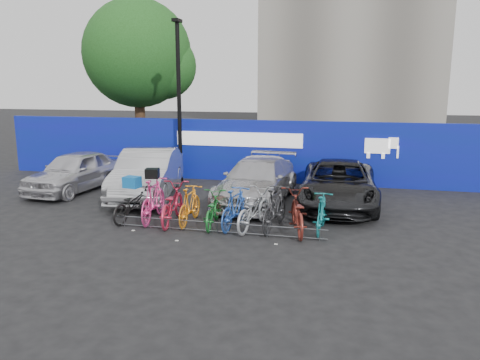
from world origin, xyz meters
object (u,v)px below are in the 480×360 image
(lamppost, at_px, (179,97))
(bike_7, at_px, (275,208))
(bike_8, at_px, (297,212))
(bike_0, at_px, (133,204))
(car_2, at_px, (257,181))
(car_0, at_px, (75,171))
(bike_9, at_px, (321,213))
(car_1, at_px, (148,174))
(bike_rack, at_px, (217,227))
(bike_6, at_px, (254,209))
(bike_1, at_px, (153,200))
(bike_3, at_px, (190,205))
(bike_4, at_px, (212,210))
(bike_5, at_px, (235,208))
(car_3, at_px, (339,184))
(tree, at_px, (142,56))
(bike_2, at_px, (172,204))

(lamppost, bearing_deg, bike_7, -49.41)
(lamppost, distance_m, bike_8, 8.00)
(bike_0, bearing_deg, car_2, -125.54)
(car_0, height_order, bike_9, car_0)
(lamppost, height_order, car_1, lamppost)
(lamppost, relative_size, car_1, 1.25)
(bike_rack, relative_size, bike_6, 2.80)
(bike_1, height_order, bike_6, bike_1)
(car_2, distance_m, bike_0, 4.14)
(bike_rack, bearing_deg, car_2, 84.26)
(lamppost, xyz_separation_m, bike_7, (4.58, -5.34, -2.70))
(car_1, relative_size, bike_0, 2.72)
(bike_3, bearing_deg, bike_4, 172.40)
(bike_0, relative_size, bike_5, 1.00)
(bike_rack, distance_m, car_3, 4.66)
(car_1, distance_m, bike_7, 5.41)
(tree, distance_m, car_0, 8.39)
(bike_1, bearing_deg, bike_7, 174.12)
(car_1, xyz_separation_m, bike_6, (4.18, -2.64, -0.28))
(bike_1, distance_m, bike_9, 4.62)
(bike_1, height_order, bike_7, bike_1)
(car_3, relative_size, bike_1, 2.47)
(lamppost, relative_size, bike_2, 2.96)
(lamppost, relative_size, car_2, 1.27)
(bike_2, bearing_deg, bike_1, -14.89)
(bike_rack, height_order, car_0, car_0)
(bike_2, bearing_deg, bike_0, -6.47)
(car_0, height_order, bike_2, car_0)
(bike_6, bearing_deg, bike_1, 11.26)
(lamppost, height_order, car_3, lamppost)
(lamppost, height_order, bike_9, lamppost)
(bike_9, bearing_deg, car_1, -19.96)
(bike_3, bearing_deg, bike_1, -2.29)
(bike_1, bearing_deg, bike_3, 172.58)
(bike_0, distance_m, bike_5, 2.95)
(car_1, distance_m, car_2, 3.71)
(bike_rack, bearing_deg, bike_0, 167.33)
(bike_8, bearing_deg, lamppost, -59.55)
(bike_3, distance_m, bike_5, 1.30)
(bike_8, bearing_deg, bike_6, -16.78)
(bike_0, relative_size, bike_6, 0.90)
(bike_2, bearing_deg, bike_rack, 151.74)
(car_0, height_order, bike_4, car_0)
(bike_6, bearing_deg, lamppost, -40.93)
(bike_3, distance_m, bike_7, 2.34)
(bike_rack, height_order, bike_0, bike_0)
(car_1, height_order, bike_5, car_1)
(bike_rack, xyz_separation_m, bike_5, (0.34, 0.56, 0.38))
(bike_rack, xyz_separation_m, bike_6, (0.82, 0.62, 0.36))
(lamppost, distance_m, bike_0, 6.12)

